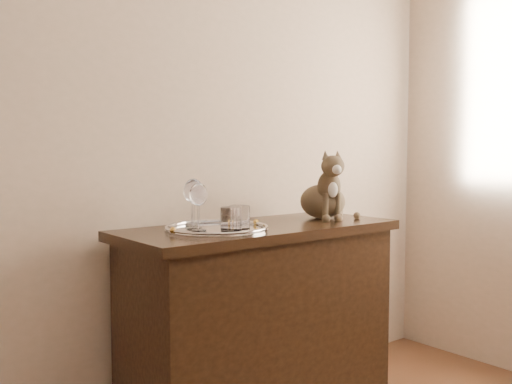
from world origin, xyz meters
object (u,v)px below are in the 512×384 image
Objects in this scene: sideboard at (260,325)px; tumbler_a at (240,217)px; wine_glass_a at (194,204)px; tray at (217,230)px; wine_glass_b at (192,204)px; wine_glass_c at (199,207)px; cat at (323,184)px; tumbler_b at (231,219)px.

sideboard is 0.51m from tumbler_a.
sideboard is 0.61m from wine_glass_a.
sideboard is 0.49m from tray.
wine_glass_b reaches higher than wine_glass_c.
wine_glass_b is at bearing -163.05° from cat.
wine_glass_a is 0.18m from tumbler_b.
tray is 4.41× the size of tumbler_b.
sideboard is at bearing 5.26° from tray.
tumbler_a and tumbler_b have the same top height.
cat is (0.71, 0.05, 0.06)m from wine_glass_c.
tumbler_a is 0.08m from tumbler_b.
tumbler_a is at bearing -44.80° from tray.
tumbler_a is (0.06, -0.06, 0.05)m from tray.
tray is 0.13m from wine_glass_a.
wine_glass_c is (-0.09, -0.01, 0.09)m from tray.
cat is (0.55, 0.10, 0.10)m from tumbler_a.
tray is at bearing 88.21° from tumbler_b.
wine_glass_a reaches higher than sideboard.
wine_glass_b is at bearing 119.59° from tumbler_a.
cat is (0.69, -0.02, 0.05)m from wine_glass_a.
wine_glass_c is at bearing 162.63° from tumbler_a.
tumbler_a is (0.10, -0.18, -0.05)m from wine_glass_b.
wine_glass_b reaches higher than tumbler_b.
wine_glass_c is at bearing -171.03° from tray.
wine_glass_a is at bearing -157.58° from cat.
cat is at bearing -6.74° from wine_glass_b.
cat reaches higher than wine_glass_b.
cat reaches higher than tumbler_a.
tray reaches higher than sideboard.
tray is at bearing -37.13° from wine_glass_a.
tumbler_b is at bearing -152.76° from sideboard.
wine_glass_a is at bearing 139.03° from tumbler_a.
tumbler_a is 1.00× the size of tumbler_b.
tumbler_a is at bearing -153.60° from sideboard.
wine_glass_b reaches higher than tumbler_a.
wine_glass_a is at bearing 73.29° from wine_glass_c.
wine_glass_b is 0.21m from tumbler_a.
sideboard is 3.00× the size of tray.
tray is at bearing 8.97° from wine_glass_c.
wine_glass_c is at bearing -173.69° from sideboard.
wine_glass_a is at bearing 142.87° from tray.
cat is at bearing 3.59° from tray.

